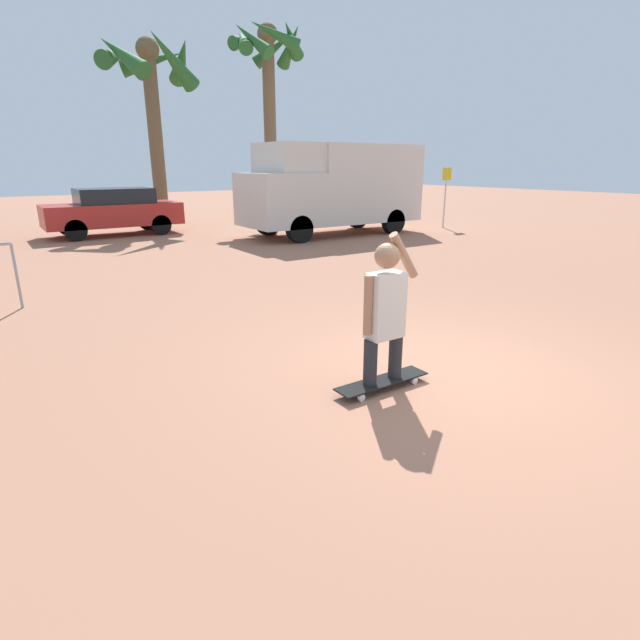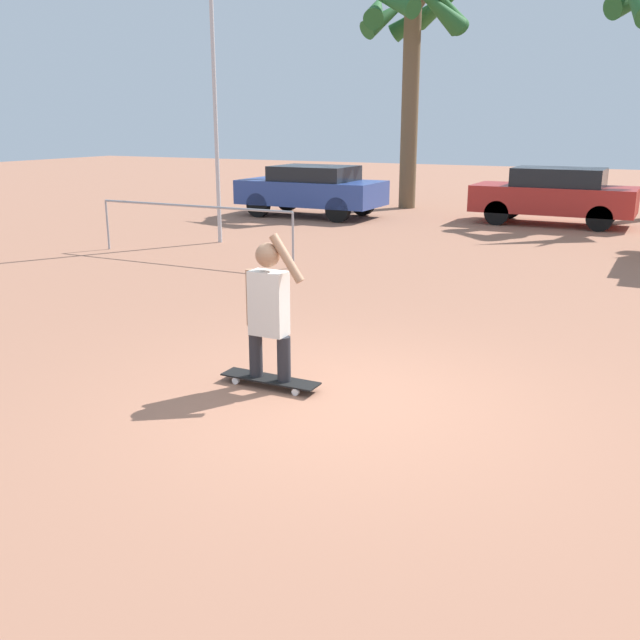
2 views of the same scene
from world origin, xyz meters
name	(u,v)px [view 1 (image 1 of 2)]	position (x,y,z in m)	size (l,w,h in m)	color
ground_plane	(447,372)	(0.00, 0.00, 0.00)	(80.00, 80.00, 0.00)	#A36B51
skateboard	(382,382)	(-0.89, 0.08, 0.08)	(1.08, 0.26, 0.09)	black
person_skateboarder	(385,306)	(-0.89, 0.08, 0.89)	(0.67, 0.25, 1.53)	#28282D
camper_van	(334,186)	(5.75, 10.18, 1.57)	(6.00, 2.23, 2.86)	black
parked_car_red	(113,211)	(-0.35, 14.07, 0.80)	(4.18, 1.76, 1.51)	black
palm_tree_near_van	(268,67)	(6.19, 15.21, 5.82)	(3.01, 3.06, 7.41)	brown
palm_tree_center_background	(151,77)	(2.02, 16.56, 5.30)	(3.65, 3.71, 6.76)	brown
street_sign	(446,189)	(10.17, 9.41, 1.39)	(0.44, 0.06, 2.13)	#B7B7BC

